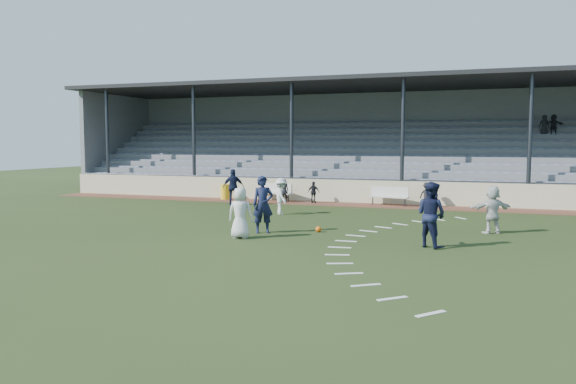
# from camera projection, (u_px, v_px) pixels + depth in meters

# --- Properties ---
(ground) EXTENTS (90.00, 90.00, 0.00)m
(ground) POSITION_uv_depth(u_px,v_px,m) (264.00, 236.00, 18.95)
(ground) COLOR #233314
(ground) RESTS_ON ground
(cinder_track) EXTENTS (34.00, 2.00, 0.02)m
(cinder_track) POSITION_uv_depth(u_px,v_px,m) (339.00, 204.00, 28.82)
(cinder_track) COLOR brown
(cinder_track) RESTS_ON ground
(retaining_wall) EXTENTS (34.00, 0.18, 1.20)m
(retaining_wall) POSITION_uv_depth(u_px,v_px,m) (344.00, 191.00, 29.76)
(retaining_wall) COLOR beige
(retaining_wall) RESTS_ON ground
(bench_left) EXTENTS (2.03, 1.05, 0.95)m
(bench_left) POSITION_uv_depth(u_px,v_px,m) (277.00, 191.00, 30.31)
(bench_left) COLOR beige
(bench_left) RESTS_ON cinder_track
(bench_right) EXTENTS (2.04, 0.85, 0.95)m
(bench_right) POSITION_uv_depth(u_px,v_px,m) (389.00, 194.00, 28.16)
(bench_right) COLOR beige
(bench_right) RESTS_ON cinder_track
(trash_bin) EXTENTS (0.52, 0.52, 0.83)m
(trash_bin) POSITION_uv_depth(u_px,v_px,m) (225.00, 192.00, 31.27)
(trash_bin) COLOR yellow
(trash_bin) RESTS_ON cinder_track
(football) EXTENTS (0.21, 0.21, 0.21)m
(football) POSITION_uv_depth(u_px,v_px,m) (318.00, 229.00, 19.84)
(football) COLOR #DF590D
(football) RESTS_ON ground
(player_white_lead) EXTENTS (0.89, 0.64, 1.70)m
(player_white_lead) POSITION_uv_depth(u_px,v_px,m) (240.00, 213.00, 18.50)
(player_white_lead) COLOR silver
(player_white_lead) RESTS_ON ground
(player_navy_lead) EXTENTS (0.87, 0.78, 2.01)m
(player_navy_lead) POSITION_uv_depth(u_px,v_px,m) (263.00, 205.00, 19.58)
(player_navy_lead) COLOR #121834
(player_navy_lead) RESTS_ON ground
(player_navy_mid) EXTENTS (1.22, 1.15, 1.98)m
(player_navy_mid) POSITION_uv_depth(u_px,v_px,m) (431.00, 215.00, 16.91)
(player_navy_mid) COLOR #121834
(player_navy_mid) RESTS_ON ground
(player_white_wing) EXTENTS (1.10, 1.20, 1.61)m
(player_white_wing) POSITION_uv_depth(u_px,v_px,m) (281.00, 196.00, 24.69)
(player_white_wing) COLOR silver
(player_white_wing) RESTS_ON ground
(player_navy_wing) EXTENTS (1.16, 0.84, 1.83)m
(player_navy_wing) POSITION_uv_depth(u_px,v_px,m) (233.00, 187.00, 28.44)
(player_navy_wing) COLOR #121834
(player_navy_wing) RESTS_ON ground
(player_white_back) EXTENTS (1.59, 1.22, 1.68)m
(player_white_back) POSITION_uv_depth(u_px,v_px,m) (492.00, 209.00, 19.53)
(player_white_back) COLOR silver
(player_white_back) RESTS_ON ground
(sub_left_near) EXTENTS (0.51, 0.39, 1.24)m
(sub_left_near) POSITION_uv_depth(u_px,v_px,m) (284.00, 191.00, 29.60)
(sub_left_near) COLOR black
(sub_left_near) RESTS_ON cinder_track
(sub_left_far) EXTENTS (0.68, 0.33, 1.12)m
(sub_left_far) POSITION_uv_depth(u_px,v_px,m) (314.00, 192.00, 29.37)
(sub_left_far) COLOR black
(sub_left_far) RESTS_ON cinder_track
(sub_right) EXTENTS (0.89, 0.72, 1.20)m
(sub_right) POSITION_uv_depth(u_px,v_px,m) (427.00, 195.00, 27.52)
(sub_right) COLOR black
(sub_right) RESTS_ON cinder_track
(grandstand) EXTENTS (34.60, 9.00, 6.61)m
(grandstand) POSITION_uv_depth(u_px,v_px,m) (363.00, 159.00, 34.05)
(grandstand) COLOR slate
(grandstand) RESTS_ON ground
(penalty_arc) EXTENTS (3.89, 14.63, 0.01)m
(penalty_arc) POSITION_uv_depth(u_px,v_px,m) (386.00, 243.00, 17.59)
(penalty_arc) COLOR silver
(penalty_arc) RESTS_ON ground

